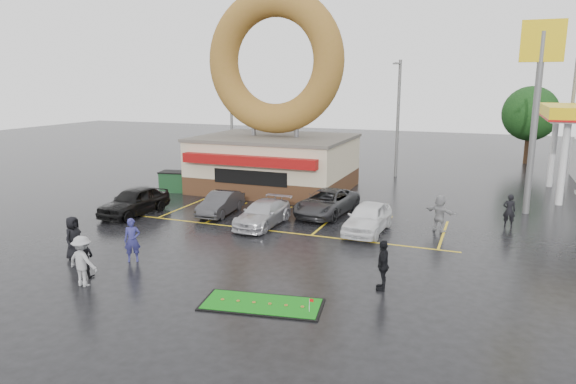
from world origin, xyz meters
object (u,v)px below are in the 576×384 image
at_px(streetlight_mid, 398,116).
at_px(streetlight_right, 571,119).
at_px(car_dgrey, 221,203).
at_px(putting_green, 262,304).
at_px(car_white, 368,218).
at_px(person_cameraman, 383,265).
at_px(donut_shop, 275,125).
at_px(person_blue, 132,240).
at_px(car_grey, 327,202).
at_px(streetlight_left, 231,113).
at_px(dumpster, 175,182).
at_px(shell_sign, 539,82).
at_px(car_silver, 263,214).
at_px(car_black, 134,201).

distance_m(streetlight_mid, streetlight_right, 12.04).
height_order(car_dgrey, putting_green, car_dgrey).
height_order(car_white, person_cameraman, person_cameraman).
distance_m(donut_shop, person_blue, 16.18).
bearing_deg(streetlight_right, donut_shop, -154.79).
distance_m(donut_shop, putting_green, 19.62).
distance_m(donut_shop, car_dgrey, 8.51).
distance_m(person_cameraman, putting_green, 4.60).
distance_m(donut_shop, car_grey, 8.58).
height_order(streetlight_left, car_white, streetlight_left).
xyz_separation_m(person_blue, dumpster, (-6.34, 12.56, -0.27)).
bearing_deg(shell_sign, streetlight_right, 73.17).
height_order(donut_shop, car_grey, donut_shop).
distance_m(car_grey, person_cameraman, 10.76).
distance_m(streetlight_mid, person_blue, 24.98).
bearing_deg(dumpster, donut_shop, 17.40).
bearing_deg(car_silver, shell_sign, 33.17).
height_order(streetlight_mid, person_blue, streetlight_mid).
distance_m(donut_shop, car_white, 12.19).
bearing_deg(putting_green, streetlight_right, 65.91).
distance_m(streetlight_mid, person_cameraman, 23.46).
distance_m(car_black, person_cameraman, 16.08).
bearing_deg(streetlight_mid, car_grey, -96.45).
relative_size(streetlight_mid, person_cameraman, 4.85).
height_order(car_dgrey, person_cameraman, person_cameraman).
relative_size(donut_shop, streetlight_right, 1.50).
xyz_separation_m(car_white, putting_green, (-1.37, -9.77, -0.71)).
bearing_deg(car_dgrey, streetlight_left, 112.41).
distance_m(car_dgrey, person_cameraman, 12.92).
xyz_separation_m(streetlight_left, person_blue, (7.25, -22.74, -3.86)).
bearing_deg(streetlight_mid, shell_sign, -44.73).
height_order(car_black, person_cameraman, person_cameraman).
xyz_separation_m(donut_shop, person_blue, (0.25, -15.79, -3.54)).
xyz_separation_m(streetlight_mid, dumpster, (-13.09, -11.18, -4.13)).
height_order(donut_shop, shell_sign, donut_shop).
xyz_separation_m(car_black, car_silver, (7.64, 0.66, -0.15)).
bearing_deg(car_grey, car_black, -150.82).
bearing_deg(car_grey, streetlight_mid, 90.82).
relative_size(donut_shop, putting_green, 3.13).
bearing_deg(donut_shop, car_silver, -70.86).
xyz_separation_m(car_black, car_white, (13.00, 1.48, -0.05)).
bearing_deg(donut_shop, streetlight_mid, 48.62).
bearing_deg(car_silver, putting_green, -63.99).
xyz_separation_m(streetlight_right, person_blue, (-18.75, -24.74, -3.86)).
bearing_deg(donut_shop, streetlight_right, 25.21).
bearing_deg(car_dgrey, car_black, -160.34).
relative_size(streetlight_mid, car_white, 2.07).
xyz_separation_m(person_blue, person_cameraman, (10.30, 0.87, 0.01)).
bearing_deg(shell_sign, car_black, -157.56).
relative_size(streetlight_mid, person_blue, 4.89).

